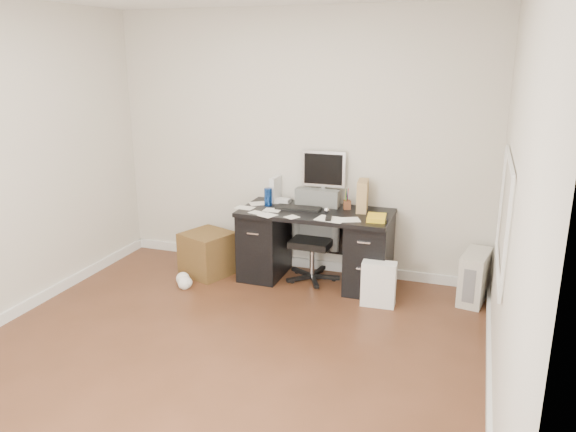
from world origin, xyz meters
name	(u,v)px	position (x,y,z in m)	size (l,w,h in m)	color
ground	(218,355)	(0.00, 0.00, 0.00)	(4.00, 4.00, 0.00)	#492917
room_shell	(216,142)	(0.03, 0.03, 1.66)	(4.02, 4.02, 2.71)	beige
desk	(315,244)	(0.30, 1.65, 0.40)	(1.50, 0.70, 0.75)	black
loose_papers	(295,210)	(0.10, 1.60, 0.75)	(1.10, 0.60, 0.00)	white
lcd_monitor	(324,178)	(0.30, 1.91, 1.03)	(0.45, 0.26, 0.57)	silver
keyboard	(298,208)	(0.12, 1.64, 0.76)	(0.45, 0.15, 0.03)	black
computer_mouse	(327,210)	(0.42, 1.61, 0.78)	(0.06, 0.06, 0.06)	silver
travel_mug	(268,197)	(-0.22, 1.68, 0.84)	(0.08, 0.08, 0.18)	navy
white_binder	(275,189)	(-0.21, 1.87, 0.88)	(0.11, 0.23, 0.26)	silver
magazine_file	(363,196)	(0.73, 1.81, 0.90)	(0.13, 0.26, 0.31)	#9A754A
pen_cup	(347,199)	(0.58, 1.82, 0.86)	(0.09, 0.09, 0.21)	#512817
yellow_book	(377,218)	(0.93, 1.53, 0.77)	(0.19, 0.24, 0.04)	yellow
paper_remote	(331,218)	(0.51, 1.42, 0.76)	(0.27, 0.22, 0.02)	white
office_chair	(312,237)	(0.26, 1.69, 0.46)	(0.52, 0.52, 0.92)	#525452
pc_tower	(475,277)	(1.84, 1.68, 0.24)	(0.21, 0.48, 0.48)	#B5B2A3
shopping_bag	(379,284)	(1.01, 1.29, 0.21)	(0.31, 0.22, 0.42)	white
wicker_basket	(208,253)	(-0.83, 1.48, 0.23)	(0.45, 0.45, 0.45)	#4A3216
desk_printer	(367,272)	(0.81, 1.80, 0.11)	(0.36, 0.30, 0.21)	slate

